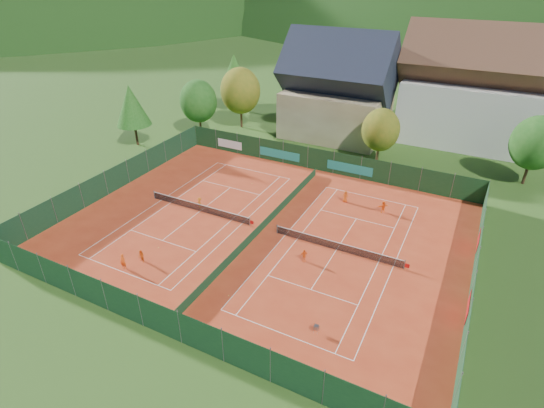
{
  "coord_description": "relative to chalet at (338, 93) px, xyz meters",
  "views": [
    {
      "loc": [
        17.59,
        -32.4,
        24.15
      ],
      "look_at": [
        0.0,
        2.0,
        2.0
      ],
      "focal_mm": 28.0,
      "sensor_mm": 36.0,
      "label": 1
    }
  ],
  "objects": [
    {
      "name": "chalet",
      "position": [
        0.0,
        0.0,
        0.0
      ],
      "size": [
        16.2,
        12.0,
        16.0
      ],
      "color": "#C7B68C",
      "rests_on": "ground"
    },
    {
      "name": "fence_east",
      "position": [
        23.0,
        -29.95,
        -5.14
      ],
      "size": [
        0.09,
        32.0,
        3.0
      ],
      "color": "#153A20",
      "rests_on": "ground"
    },
    {
      "name": "loose_ball_2",
      "position": [
        7.4,
        -23.03,
        -6.59
      ],
      "size": [
        0.07,
        0.07,
        0.07
      ],
      "primitive_type": "sphere",
      "color": "#CCD833",
      "rests_on": "ground"
    },
    {
      "name": "fence_west",
      "position": [
        -17.0,
        -30.0,
        -5.12
      ],
      "size": [
        0.04,
        32.0,
        3.0
      ],
      "color": "#14381F",
      "rests_on": "ground"
    },
    {
      "name": "tree_west_side",
      "position": [
        -25.0,
        -18.0,
        -0.56
      ],
      "size": [
        5.04,
        5.04,
        9.0
      ],
      "color": "#462919",
      "rests_on": "ground"
    },
    {
      "name": "clay_pad",
      "position": [
        3.0,
        -30.0,
        -6.62
      ],
      "size": [
        40.0,
        32.0,
        0.01
      ],
      "primitive_type": "cube",
      "color": "#B1351A",
      "rests_on": "ground"
    },
    {
      "name": "tennis_net_left",
      "position": [
        -4.85,
        -30.0,
        -6.12
      ],
      "size": [
        13.3,
        0.1,
        1.02
      ],
      "color": "#59595B",
      "rests_on": "ground"
    },
    {
      "name": "tree_west_mid",
      "position": [
        -15.0,
        -4.0,
        -0.56
      ],
      "size": [
        6.44,
        6.44,
        9.78
      ],
      "color": "#492C1A",
      "rests_on": "ground"
    },
    {
      "name": "court_markings_right",
      "position": [
        11.0,
        -30.0,
        -6.61
      ],
      "size": [
        11.03,
        23.83,
        0.0
      ],
      "color": "white",
      "rests_on": "ground"
    },
    {
      "name": "mountain_backdrop",
      "position": [
        31.54,
        203.48,
        -46.26
      ],
      "size": [
        820.0,
        530.0,
        242.0
      ],
      "color": "black",
      "rests_on": "ground"
    },
    {
      "name": "ball_hopper",
      "position": [
        13.17,
        -40.65,
        -6.07
      ],
      "size": [
        0.34,
        0.34,
        0.8
      ],
      "color": "slate",
      "rests_on": "ground"
    },
    {
      "name": "loose_ball_3",
      "position": [
        -3.11,
        -21.53,
        -6.59
      ],
      "size": [
        0.07,
        0.07,
        0.07
      ],
      "primitive_type": "sphere",
      "color": "#CCD833",
      "rests_on": "ground"
    },
    {
      "name": "loose_ball_1",
      "position": [
        5.19,
        -40.23,
        -6.59
      ],
      "size": [
        0.07,
        0.07,
        0.07
      ],
      "primitive_type": "sphere",
      "color": "#CCD833",
      "rests_on": "ground"
    },
    {
      "name": "court_divider",
      "position": [
        3.0,
        -30.0,
        -6.12
      ],
      "size": [
        0.03,
        28.8,
        1.0
      ],
      "color": "#14381F",
      "rests_on": "ground"
    },
    {
      "name": "fence_north",
      "position": [
        2.54,
        -14.01,
        -5.16
      ],
      "size": [
        40.0,
        0.1,
        3.0
      ],
      "color": "#133519",
      "rests_on": "ground"
    },
    {
      "name": "player_left_mid",
      "position": [
        -4.39,
        -39.95,
        -5.99
      ],
      "size": [
        0.74,
        0.65,
        1.27
      ],
      "primitive_type": "imported",
      "rotation": [
        0.0,
        0.0,
        -0.32
      ],
      "color": "#E75914",
      "rests_on": "ground"
    },
    {
      "name": "tennis_net_right",
      "position": [
        11.15,
        -30.0,
        -6.12
      ],
      "size": [
        13.3,
        0.1,
        1.02
      ],
      "color": "#59595B",
      "rests_on": "ground"
    },
    {
      "name": "player_left_far",
      "position": [
        -5.4,
        -29.36,
        -5.96
      ],
      "size": [
        0.98,
        0.77,
        1.32
      ],
      "primitive_type": "imported",
      "rotation": [
        0.0,
        0.0,
        2.77
      ],
      "color": "orange",
      "rests_on": "ground"
    },
    {
      "name": "loose_ball_4",
      "position": [
        11.56,
        -30.34,
        -6.59
      ],
      "size": [
        0.07,
        0.07,
        0.07
      ],
      "primitive_type": "sphere",
      "color": "#CCD833",
      "rests_on": "ground"
    },
    {
      "name": "tree_west_back",
      "position": [
        -21.0,
        4.0,
        0.11
      ],
      "size": [
        5.6,
        5.6,
        10.0
      ],
      "color": "#4B2E1A",
      "rests_on": "ground"
    },
    {
      "name": "player_right_far_b",
      "position": [
        13.16,
        -20.95,
        -5.92
      ],
      "size": [
        1.22,
        1.2,
        1.4
      ],
      "primitive_type": "imported",
      "rotation": [
        0.0,
        0.0,
        3.91
      ],
      "color": "orange",
      "rests_on": "ground"
    },
    {
      "name": "loose_ball_0",
      "position": [
        -4.53,
        -37.53,
        -6.59
      ],
      "size": [
        0.07,
        0.07,
        0.07
      ],
      "primitive_type": "sphere",
      "color": "#CCD833",
      "rests_on": "ground"
    },
    {
      "name": "fence_south",
      "position": [
        3.0,
        -46.0,
        -5.12
      ],
      "size": [
        40.0,
        0.04,
        3.0
      ],
      "color": "#13341C",
      "rests_on": "ground"
    },
    {
      "name": "player_left_near",
      "position": [
        -5.16,
        -41.42,
        -5.85
      ],
      "size": [
        0.63,
        0.48,
        1.54
      ],
      "primitive_type": "imported",
      "rotation": [
        0.0,
        0.0,
        0.21
      ],
      "color": "#F75616",
      "rests_on": "ground"
    },
    {
      "name": "tree_west_front",
      "position": [
        -19.0,
        -10.0,
        -1.23
      ],
      "size": [
        5.72,
        5.72,
        8.69
      ],
      "color": "#473219",
      "rests_on": "ground"
    },
    {
      "name": "player_right_near",
      "position": [
        8.88,
        -33.03,
        -5.98
      ],
      "size": [
        0.78,
        0.72,
        1.29
      ],
      "primitive_type": "imported",
      "rotation": [
        0.0,
        0.0,
        0.69
      ],
      "color": "#F05915",
      "rests_on": "ground"
    },
    {
      "name": "court_markings_left",
      "position": [
        -5.0,
        -30.0,
        -6.61
      ],
      "size": [
        11.03,
        23.83,
        0.0
      ],
      "color": "white",
      "rests_on": "ground"
    },
    {
      "name": "tree_center",
      "position": [
        9.0,
        -8.0,
        -1.91
      ],
      "size": [
        5.01,
        5.01,
        7.6
      ],
      "color": "#4C321B",
      "rests_on": "ground"
    },
    {
      "name": "ground",
      "position": [
        3.0,
        -30.0,
        -6.64
      ],
      "size": [
        600.0,
        600.0,
        0.0
      ],
      "primitive_type": "plane",
      "color": "#294F18",
      "rests_on": "ground"
    },
    {
      "name": "hotel_block_a",
      "position": [
        19.0,
        6.0,
        0.76
      ],
      "size": [
        21.6,
        11.0,
        17.25
      ],
      "color": "silver",
      "rests_on": "ground"
    },
    {
      "name": "player_right_far_a",
      "position": [
        8.68,
        -20.59,
        -5.93
      ],
      "size": [
        0.71,
        0.49,
        1.4
      ],
      "primitive_type": "imported",
      "rotation": [
        0.0,
        0.0,
        3.21
      ],
      "color": "#CC4A12",
      "rests_on": "ground"
    },
    {
      "name": "tree_east_front",
      "position": [
        27.0,
        -6.0,
        -1.23
      ],
      "size": [
        5.72,
        5.72,
        8.69
      ],
      "color": "#492E1A",
      "rests_on": "ground"
    }
  ]
}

